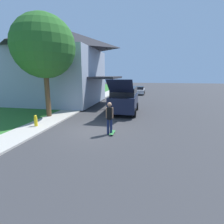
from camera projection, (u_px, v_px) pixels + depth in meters
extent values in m
plane|color=#333335|center=(94.00, 130.00, 10.29)|extent=(120.00, 120.00, 0.00)
cube|color=#2D6B28|center=(36.00, 106.00, 17.59)|extent=(10.00, 80.00, 0.08)
cube|color=#ADA89E|center=(77.00, 108.00, 16.73)|extent=(1.80, 80.00, 0.10)
cube|color=#99A3B2|center=(52.00, 77.00, 19.47)|extent=(10.15, 8.08, 5.68)
pyramid|color=#28282D|center=(49.00, 37.00, 18.60)|extent=(10.95, 8.88, 2.63)
cube|color=#28282D|center=(106.00, 77.00, 18.28)|extent=(2.60, 5.65, 0.20)
cylinder|color=silver|center=(112.00, 94.00, 16.44)|extent=(0.16, 0.16, 2.70)
cylinder|color=brown|center=(47.00, 91.00, 12.88)|extent=(0.36, 0.36, 3.82)
sphere|color=#286023|center=(44.00, 46.00, 12.22)|extent=(4.40, 4.40, 4.40)
cube|color=black|center=(124.00, 102.00, 14.65)|extent=(2.03, 4.54, 1.17)
cube|color=black|center=(125.00, 91.00, 14.57)|extent=(1.86, 3.54, 0.67)
cylinder|color=black|center=(116.00, 106.00, 16.31)|extent=(0.24, 0.69, 0.69)
cylinder|color=black|center=(137.00, 106.00, 15.93)|extent=(0.24, 0.69, 0.69)
cylinder|color=black|center=(109.00, 112.00, 13.62)|extent=(0.24, 0.69, 0.69)
cylinder|color=black|center=(135.00, 113.00, 13.24)|extent=(0.24, 0.69, 0.69)
cube|color=black|center=(120.00, 86.00, 12.12)|extent=(1.78, 1.38, 0.98)
cube|color=#B7B7BC|center=(139.00, 91.00, 28.90)|extent=(1.72, 4.48, 0.60)
cube|color=black|center=(139.00, 88.00, 28.68)|extent=(1.51, 2.33, 0.46)
cylinder|color=black|center=(134.00, 91.00, 30.39)|extent=(0.20, 0.61, 0.61)
cylinder|color=black|center=(144.00, 92.00, 30.07)|extent=(0.20, 0.61, 0.61)
cylinder|color=black|center=(133.00, 93.00, 27.82)|extent=(0.20, 0.61, 0.61)
cylinder|color=black|center=(144.00, 93.00, 27.49)|extent=(0.20, 0.61, 0.61)
cylinder|color=#192347|center=(108.00, 127.00, 9.43)|extent=(0.13, 0.13, 0.84)
cylinder|color=#192347|center=(111.00, 127.00, 9.40)|extent=(0.13, 0.13, 0.84)
cube|color=black|center=(110.00, 113.00, 9.25)|extent=(0.25, 0.20, 0.65)
sphere|color=#9E7051|center=(110.00, 105.00, 9.15)|extent=(0.23, 0.23, 0.23)
cylinder|color=#9E7051|center=(107.00, 113.00, 9.28)|extent=(0.09, 0.09, 0.58)
cylinder|color=#9E7051|center=(112.00, 113.00, 9.22)|extent=(0.09, 0.09, 0.58)
cube|color=#337F3D|center=(112.00, 132.00, 9.54)|extent=(0.21, 0.77, 0.02)
cylinder|color=silver|center=(112.00, 132.00, 9.80)|extent=(0.03, 0.06, 0.06)
cylinder|color=silver|center=(115.00, 132.00, 9.76)|extent=(0.03, 0.06, 0.06)
cylinder|color=silver|center=(110.00, 135.00, 9.34)|extent=(0.03, 0.06, 0.06)
cylinder|color=silver|center=(113.00, 135.00, 9.31)|extent=(0.03, 0.06, 0.06)
cylinder|color=gold|center=(36.00, 122.00, 10.64)|extent=(0.20, 0.20, 0.52)
sphere|color=gold|center=(35.00, 117.00, 10.57)|extent=(0.18, 0.18, 0.18)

